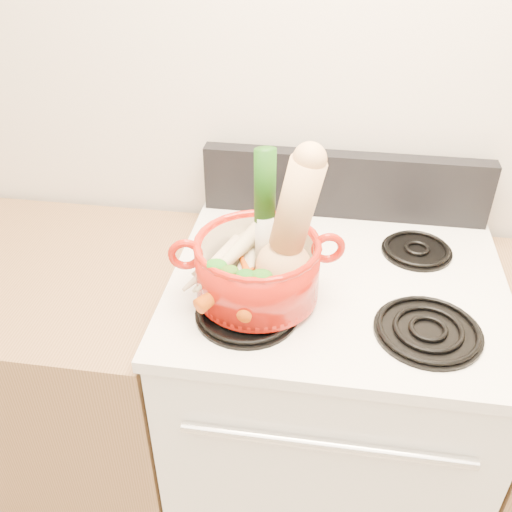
# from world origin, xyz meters

# --- Properties ---
(wall_back) EXTENTS (3.50, 0.02, 2.60)m
(wall_back) POSITION_xyz_m (0.00, 1.75, 1.30)
(wall_back) COLOR beige
(wall_back) RESTS_ON floor
(stove_body) EXTENTS (0.76, 0.65, 0.92)m
(stove_body) POSITION_xyz_m (0.00, 1.40, 0.46)
(stove_body) COLOR silver
(stove_body) RESTS_ON floor
(cooktop) EXTENTS (0.78, 0.67, 0.03)m
(cooktop) POSITION_xyz_m (0.00, 1.40, 0.93)
(cooktop) COLOR silver
(cooktop) RESTS_ON stove_body
(control_backsplash) EXTENTS (0.76, 0.05, 0.18)m
(control_backsplash) POSITION_xyz_m (0.00, 1.70, 1.04)
(control_backsplash) COLOR black
(control_backsplash) RESTS_ON cooktop
(oven_handle) EXTENTS (0.60, 0.02, 0.02)m
(oven_handle) POSITION_xyz_m (0.00, 1.06, 0.78)
(oven_handle) COLOR silver
(oven_handle) RESTS_ON stove_body
(burner_front_left) EXTENTS (0.22, 0.22, 0.02)m
(burner_front_left) POSITION_xyz_m (-0.19, 1.24, 0.96)
(burner_front_left) COLOR black
(burner_front_left) RESTS_ON cooktop
(burner_front_right) EXTENTS (0.22, 0.22, 0.02)m
(burner_front_right) POSITION_xyz_m (0.19, 1.24, 0.96)
(burner_front_right) COLOR black
(burner_front_right) RESTS_ON cooktop
(burner_back_left) EXTENTS (0.17, 0.17, 0.02)m
(burner_back_left) POSITION_xyz_m (-0.19, 1.54, 0.96)
(burner_back_left) COLOR black
(burner_back_left) RESTS_ON cooktop
(burner_back_right) EXTENTS (0.17, 0.17, 0.02)m
(burner_back_right) POSITION_xyz_m (0.19, 1.54, 0.96)
(burner_back_right) COLOR black
(burner_back_right) RESTS_ON cooktop
(dutch_oven) EXTENTS (0.32, 0.32, 0.13)m
(dutch_oven) POSITION_xyz_m (-0.18, 1.30, 1.03)
(dutch_oven) COLOR #A3150A
(dutch_oven) RESTS_ON burner_front_left
(pot_handle_left) EXTENTS (0.08, 0.03, 0.07)m
(pot_handle_left) POSITION_xyz_m (-0.32, 1.26, 1.08)
(pot_handle_left) COLOR #A3150A
(pot_handle_left) RESTS_ON dutch_oven
(pot_handle_right) EXTENTS (0.08, 0.03, 0.07)m
(pot_handle_right) POSITION_xyz_m (-0.03, 1.33, 1.08)
(pot_handle_right) COLOR #A3150A
(pot_handle_right) RESTS_ON dutch_oven
(squash) EXTENTS (0.21, 0.17, 0.33)m
(squash) POSITION_xyz_m (-0.09, 1.29, 1.15)
(squash) COLOR tan
(squash) RESTS_ON dutch_oven
(leek) EXTENTS (0.06, 0.06, 0.30)m
(leek) POSITION_xyz_m (-0.17, 1.35, 1.15)
(leek) COLOR beige
(leek) RESTS_ON dutch_oven
(ginger) EXTENTS (0.09, 0.07, 0.04)m
(ginger) POSITION_xyz_m (-0.17, 1.36, 1.01)
(ginger) COLOR tan
(ginger) RESTS_ON dutch_oven
(parsnip_0) EXTENTS (0.08, 0.25, 0.07)m
(parsnip_0) POSITION_xyz_m (-0.21, 1.30, 1.02)
(parsnip_0) COLOR beige
(parsnip_0) RESTS_ON dutch_oven
(parsnip_1) EXTENTS (0.13, 0.21, 0.06)m
(parsnip_1) POSITION_xyz_m (-0.26, 1.32, 1.03)
(parsnip_1) COLOR beige
(parsnip_1) RESTS_ON dutch_oven
(parsnip_2) EXTENTS (0.07, 0.22, 0.07)m
(parsnip_2) POSITION_xyz_m (-0.20, 1.36, 1.04)
(parsnip_2) COLOR beige
(parsnip_2) RESTS_ON dutch_oven
(parsnip_3) EXTENTS (0.13, 0.18, 0.06)m
(parsnip_3) POSITION_xyz_m (-0.27, 1.30, 1.04)
(parsnip_3) COLOR beige
(parsnip_3) RESTS_ON dutch_oven
(parsnip_4) EXTENTS (0.19, 0.21, 0.07)m
(parsnip_4) POSITION_xyz_m (-0.24, 1.35, 1.04)
(parsnip_4) COLOR #F0E4C3
(parsnip_4) RESTS_ON dutch_oven
(parsnip_5) EXTENTS (0.15, 0.24, 0.07)m
(parsnip_5) POSITION_xyz_m (-0.23, 1.31, 1.05)
(parsnip_5) COLOR beige
(parsnip_5) RESTS_ON dutch_oven
(carrot_0) EXTENTS (0.06, 0.16, 0.04)m
(carrot_0) POSITION_xyz_m (-0.17, 1.23, 1.01)
(carrot_0) COLOR #DC450B
(carrot_0) RESTS_ON dutch_oven
(carrot_1) EXTENTS (0.12, 0.15, 0.05)m
(carrot_1) POSITION_xyz_m (-0.23, 1.23, 1.02)
(carrot_1) COLOR #D84B0A
(carrot_1) RESTS_ON dutch_oven
(carrot_2) EXTENTS (0.10, 0.18, 0.05)m
(carrot_2) POSITION_xyz_m (-0.18, 1.26, 1.03)
(carrot_2) COLOR #CF550A
(carrot_2) RESTS_ON dutch_oven
(carrot_3) EXTENTS (0.07, 0.13, 0.04)m
(carrot_3) POSITION_xyz_m (-0.19, 1.25, 1.03)
(carrot_3) COLOR #CD490A
(carrot_3) RESTS_ON dutch_oven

